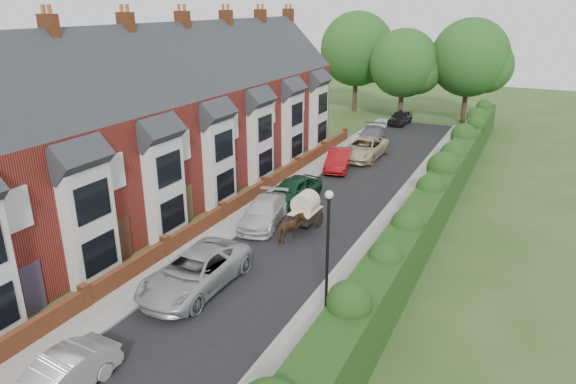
% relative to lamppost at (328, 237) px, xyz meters
% --- Properties ---
extents(ground, '(140.00, 140.00, 0.00)m').
position_rel_lamppost_xyz_m(ground, '(-3.40, -4.00, -3.30)').
color(ground, '#2D4C1E').
rests_on(ground, ground).
extents(road, '(6.00, 58.00, 0.02)m').
position_rel_lamppost_xyz_m(road, '(-3.90, 7.00, -3.29)').
color(road, black).
rests_on(road, ground).
extents(pavement_hedge_side, '(2.20, 58.00, 0.12)m').
position_rel_lamppost_xyz_m(pavement_hedge_side, '(0.20, 7.00, -3.24)').
color(pavement_hedge_side, gray).
rests_on(pavement_hedge_side, ground).
extents(pavement_house_side, '(1.70, 58.00, 0.12)m').
position_rel_lamppost_xyz_m(pavement_house_side, '(-7.75, 7.00, -3.24)').
color(pavement_house_side, gray).
rests_on(pavement_house_side, ground).
extents(kerb_hedge_side, '(0.18, 58.00, 0.13)m').
position_rel_lamppost_xyz_m(kerb_hedge_side, '(-0.85, 7.00, -3.23)').
color(kerb_hedge_side, '#9A9A95').
rests_on(kerb_hedge_side, ground).
extents(kerb_house_side, '(0.18, 58.00, 0.13)m').
position_rel_lamppost_xyz_m(kerb_house_side, '(-6.95, 7.00, -3.23)').
color(kerb_house_side, '#9A9A95').
rests_on(kerb_house_side, ground).
extents(hedge, '(2.10, 58.00, 2.85)m').
position_rel_lamppost_xyz_m(hedge, '(2.00, 7.00, -1.70)').
color(hedge, '#193811').
rests_on(hedge, ground).
extents(terrace_row, '(9.05, 40.50, 11.50)m').
position_rel_lamppost_xyz_m(terrace_row, '(-14.27, 5.98, 1.18)').
color(terrace_row, maroon).
rests_on(terrace_row, ground).
extents(garden_wall_row, '(0.35, 40.35, 1.10)m').
position_rel_lamppost_xyz_m(garden_wall_row, '(-8.75, 6.00, -2.84)').
color(garden_wall_row, brown).
rests_on(garden_wall_row, ground).
extents(lamppost, '(0.32, 0.32, 5.16)m').
position_rel_lamppost_xyz_m(lamppost, '(0.00, 0.00, 0.00)').
color(lamppost, black).
rests_on(lamppost, ground).
extents(tree_far_left, '(7.14, 6.80, 9.29)m').
position_rel_lamppost_xyz_m(tree_far_left, '(-6.05, 36.08, 2.41)').
color(tree_far_left, '#332316').
rests_on(tree_far_left, ground).
extents(tree_far_right, '(7.98, 7.60, 10.31)m').
position_rel_lamppost_xyz_m(tree_far_right, '(-0.01, 38.08, 3.02)').
color(tree_far_right, '#332316').
rests_on(tree_far_right, ground).
extents(tree_far_back, '(8.40, 8.00, 10.82)m').
position_rel_lamppost_xyz_m(tree_far_back, '(-11.99, 39.08, 3.32)').
color(tree_far_back, '#332316').
rests_on(tree_far_back, ground).
extents(car_silver_a, '(1.58, 4.10, 1.33)m').
position_rel_lamppost_xyz_m(car_silver_a, '(-5.67, -7.96, -2.63)').
color(car_silver_a, '#AEADB2').
rests_on(car_silver_a, ground).
extents(car_silver_b, '(2.72, 5.82, 1.61)m').
position_rel_lamppost_xyz_m(car_silver_b, '(-5.71, -0.74, -2.49)').
color(car_silver_b, '#A1A3A9').
rests_on(car_silver_b, ground).
extents(car_white, '(2.91, 5.13, 1.40)m').
position_rel_lamppost_xyz_m(car_white, '(-6.40, 6.57, -2.60)').
color(car_white, silver).
rests_on(car_white, ground).
extents(car_green, '(2.52, 4.81, 1.56)m').
position_rel_lamppost_xyz_m(car_green, '(-6.39, 10.34, -2.52)').
color(car_green, '#0E311A').
rests_on(car_green, ground).
extents(car_red, '(2.49, 4.74, 1.49)m').
position_rel_lamppost_xyz_m(car_red, '(-6.22, 17.80, -2.55)').
color(car_red, maroon).
rests_on(car_red, ground).
extents(car_beige, '(2.82, 5.80, 1.59)m').
position_rel_lamppost_xyz_m(car_beige, '(-5.46, 21.38, -2.50)').
color(car_beige, '#C7B490').
rests_on(car_beige, ground).
extents(car_grey, '(3.05, 5.60, 1.54)m').
position_rel_lamppost_xyz_m(car_grey, '(-6.12, 25.40, -2.53)').
color(car_grey, slate).
rests_on(car_grey, ground).
extents(car_black, '(1.89, 4.17, 1.39)m').
position_rel_lamppost_xyz_m(car_black, '(-6.00, 34.60, -2.60)').
color(car_black, black).
rests_on(car_black, ground).
extents(horse, '(1.14, 1.84, 1.44)m').
position_rel_lamppost_xyz_m(horse, '(-4.07, 5.19, -2.58)').
color(horse, '#4A2F1B').
rests_on(horse, ground).
extents(horse_cart, '(1.32, 2.92, 2.11)m').
position_rel_lamppost_xyz_m(horse_cart, '(-4.07, 7.04, -2.09)').
color(horse_cart, black).
rests_on(horse_cart, ground).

